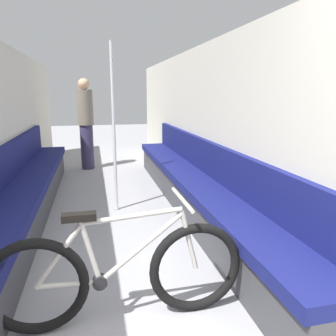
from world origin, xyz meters
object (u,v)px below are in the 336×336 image
(bench_seat_row_left, at_px, (23,199))
(passenger_standing, at_px, (86,123))
(bicycle, at_px, (120,274))
(bench_seat_row_right, at_px, (194,188))
(grab_pole_near, at_px, (114,132))

(bench_seat_row_left, relative_size, passenger_standing, 3.01)
(bench_seat_row_left, distance_m, bicycle, 2.07)
(bench_seat_row_right, bearing_deg, passenger_standing, 115.60)
(bench_seat_row_right, relative_size, grab_pole_near, 2.54)
(grab_pole_near, bearing_deg, bench_seat_row_right, -15.29)
(bicycle, bearing_deg, bench_seat_row_left, 97.58)
(grab_pole_near, height_order, passenger_standing, grab_pole_near)
(grab_pole_near, relative_size, passenger_standing, 1.18)
(bench_seat_row_right, distance_m, grab_pole_near, 1.19)
(bench_seat_row_left, xyz_separation_m, bench_seat_row_right, (1.98, 0.00, 0.00))
(bench_seat_row_right, bearing_deg, bench_seat_row_left, 180.00)
(grab_pole_near, distance_m, passenger_standing, 2.51)
(bench_seat_row_right, relative_size, passenger_standing, 3.01)
(bicycle, height_order, passenger_standing, passenger_standing)
(bench_seat_row_left, height_order, bench_seat_row_right, same)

